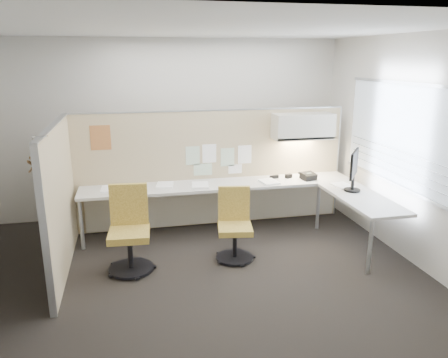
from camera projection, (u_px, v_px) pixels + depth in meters
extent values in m
cube|color=black|center=(193.00, 274.00, 5.25)|extent=(5.50, 4.50, 0.01)
cube|color=white|center=(188.00, 27.00, 4.49)|extent=(5.50, 4.50, 0.01)
cube|color=beige|center=(171.00, 129.00, 6.98)|extent=(5.50, 0.02, 2.80)
cube|color=beige|center=(243.00, 239.00, 2.75)|extent=(5.50, 0.02, 2.80)
cube|color=beige|center=(409.00, 149.00, 5.44)|extent=(0.02, 4.50, 2.80)
cube|color=#A2B2BC|center=(409.00, 138.00, 5.39)|extent=(0.01, 2.80, 1.30)
cube|color=tan|center=(212.00, 169.00, 6.63)|extent=(4.10, 0.06, 1.75)
cube|color=tan|center=(60.00, 200.00, 5.17)|extent=(0.06, 2.20, 1.75)
cube|color=beige|center=(220.00, 185.00, 6.37)|extent=(4.00, 0.60, 0.04)
cube|color=beige|center=(362.00, 199.00, 5.75)|extent=(0.60, 1.47, 0.04)
cube|color=beige|center=(216.00, 203.00, 6.72)|extent=(3.90, 0.02, 0.64)
cylinder|color=#A5A8AA|center=(81.00, 225.00, 5.83)|extent=(0.05, 0.05, 0.69)
cylinder|color=#A5A8AA|center=(370.00, 247.00, 5.16)|extent=(0.05, 0.05, 0.69)
cylinder|color=#A5A8AA|center=(318.00, 207.00, 6.54)|extent=(0.05, 0.05, 0.69)
cube|color=beige|center=(303.00, 126.00, 6.54)|extent=(0.90, 0.36, 0.38)
cube|color=#FFEABF|center=(302.00, 140.00, 6.60)|extent=(0.60, 0.06, 0.02)
cube|color=#8CBF8C|center=(193.00, 156.00, 6.47)|extent=(0.21, 0.00, 0.28)
cube|color=white|center=(209.00, 154.00, 6.52)|extent=(0.21, 0.00, 0.28)
cube|color=#8CBF8C|center=(227.00, 157.00, 6.60)|extent=(0.21, 0.00, 0.28)
cube|color=white|center=(245.00, 154.00, 6.64)|extent=(0.21, 0.00, 0.28)
cube|color=#8CBF8C|center=(203.00, 169.00, 6.56)|extent=(0.28, 0.00, 0.18)
cube|color=white|center=(235.00, 169.00, 6.67)|extent=(0.21, 0.00, 0.14)
cube|color=orange|center=(101.00, 138.00, 6.12)|extent=(0.28, 0.00, 0.35)
cylinder|color=black|center=(131.00, 268.00, 5.31)|extent=(0.54, 0.54, 0.03)
cylinder|color=black|center=(130.00, 253.00, 5.25)|extent=(0.06, 0.06, 0.42)
cube|color=#E1C054|center=(129.00, 234.00, 5.19)|extent=(0.51, 0.51, 0.08)
cube|color=#E1C054|center=(129.00, 204.00, 5.32)|extent=(0.46, 0.10, 0.52)
cylinder|color=black|center=(235.00, 257.00, 5.61)|extent=(0.48, 0.48, 0.03)
cylinder|color=black|center=(235.00, 244.00, 5.56)|extent=(0.06, 0.06, 0.37)
cube|color=#E1C054|center=(235.00, 229.00, 5.50)|extent=(0.49, 0.49, 0.07)
cube|color=#E1C054|center=(234.00, 203.00, 5.63)|extent=(0.41, 0.12, 0.46)
cylinder|color=black|center=(352.00, 190.00, 6.00)|extent=(0.22, 0.22, 0.02)
cylinder|color=black|center=(353.00, 183.00, 5.98)|extent=(0.04, 0.04, 0.20)
cube|color=black|center=(354.00, 164.00, 5.90)|extent=(0.35, 0.45, 0.36)
cube|color=black|center=(354.00, 164.00, 5.90)|extent=(0.29, 0.39, 0.31)
cube|color=black|center=(308.00, 176.00, 6.56)|extent=(0.24, 0.23, 0.12)
cylinder|color=black|center=(302.00, 174.00, 6.55)|extent=(0.08, 0.17, 0.04)
cube|color=black|center=(274.00, 177.00, 6.62)|extent=(0.15, 0.07, 0.05)
cube|color=black|center=(289.00, 176.00, 6.65)|extent=(0.12, 0.09, 0.06)
cube|color=silver|center=(40.00, 136.00, 4.20)|extent=(0.14, 0.02, 0.02)
cylinder|color=silver|center=(33.00, 145.00, 4.21)|extent=(0.02, 0.02, 0.14)
cube|color=#AD7F4C|center=(35.00, 158.00, 4.24)|extent=(0.02, 0.38, 0.12)
cube|color=#AD7F4C|center=(32.00, 162.00, 4.27)|extent=(0.02, 0.38, 0.12)
cube|color=#95989F|center=(39.00, 214.00, 4.34)|extent=(0.01, 0.07, 0.95)
cube|color=white|center=(110.00, 189.00, 6.06)|extent=(0.25, 0.31, 0.03)
cube|color=white|center=(165.00, 185.00, 6.25)|extent=(0.28, 0.34, 0.02)
cube|color=white|center=(200.00, 185.00, 6.21)|extent=(0.27, 0.33, 0.03)
cube|color=white|center=(269.00, 182.00, 6.42)|extent=(0.27, 0.33, 0.02)
cube|color=white|center=(342.00, 186.00, 6.23)|extent=(0.27, 0.33, 0.02)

